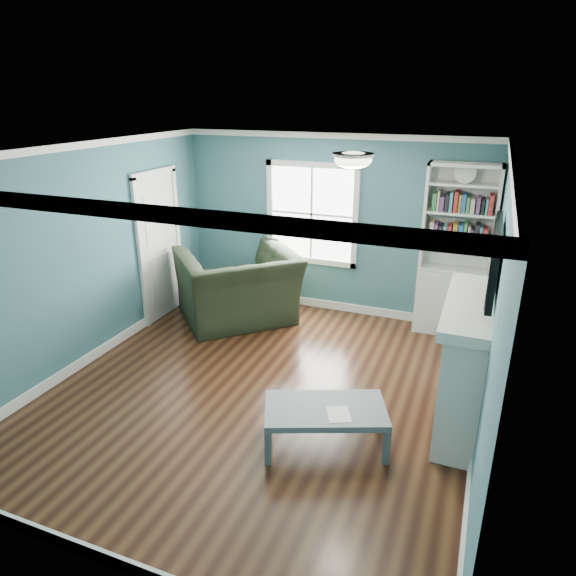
% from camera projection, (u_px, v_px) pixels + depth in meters
% --- Properties ---
extents(floor, '(5.00, 5.00, 0.00)m').
position_uv_depth(floor, '(262.00, 389.00, 5.74)').
color(floor, black).
rests_on(floor, ground).
extents(room_walls, '(5.00, 5.00, 5.00)m').
position_uv_depth(room_walls, '(260.00, 254.00, 5.18)').
color(room_walls, '#38646A').
rests_on(room_walls, ground).
extents(trim, '(4.50, 5.00, 2.60)m').
position_uv_depth(trim, '(260.00, 286.00, 5.30)').
color(trim, white).
rests_on(trim, ground).
extents(window, '(1.40, 0.06, 1.50)m').
position_uv_depth(window, '(312.00, 214.00, 7.49)').
color(window, white).
rests_on(window, room_walls).
extents(bookshelf, '(0.90, 0.35, 2.31)m').
position_uv_depth(bookshelf, '(454.00, 269.00, 6.81)').
color(bookshelf, silver).
rests_on(bookshelf, ground).
extents(fireplace, '(0.44, 1.58, 1.30)m').
position_uv_depth(fireplace, '(465.00, 365.00, 4.98)').
color(fireplace, black).
rests_on(fireplace, ground).
extents(tv, '(0.06, 1.10, 0.65)m').
position_uv_depth(tv, '(494.00, 259.00, 4.55)').
color(tv, black).
rests_on(tv, fireplace).
extents(door, '(0.12, 0.98, 2.17)m').
position_uv_depth(door, '(160.00, 245.00, 7.34)').
color(door, silver).
rests_on(door, ground).
extents(ceiling_fixture, '(0.38, 0.38, 0.15)m').
position_uv_depth(ceiling_fixture, '(353.00, 159.00, 4.61)').
color(ceiling_fixture, white).
rests_on(ceiling_fixture, room_walls).
extents(light_switch, '(0.08, 0.01, 0.12)m').
position_uv_depth(light_switch, '(239.00, 224.00, 7.99)').
color(light_switch, white).
rests_on(light_switch, room_walls).
extents(recliner, '(1.85, 1.83, 1.38)m').
position_uv_depth(recliner, '(238.00, 275.00, 7.26)').
color(recliner, black).
rests_on(recliner, ground).
extents(coffee_table, '(1.26, 0.98, 0.40)m').
position_uv_depth(coffee_table, '(325.00, 412.00, 4.72)').
color(coffee_table, '#4C545C').
rests_on(coffee_table, ground).
extents(paper_sheet, '(0.29, 0.32, 0.00)m').
position_uv_depth(paper_sheet, '(339.00, 414.00, 4.60)').
color(paper_sheet, white).
rests_on(paper_sheet, coffee_table).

